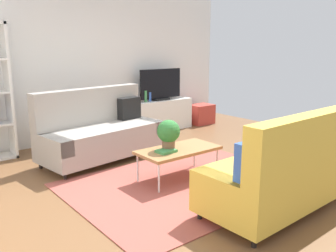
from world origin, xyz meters
The scene contains 14 objects.
ground_plane centered at (0.00, 0.00, 0.00)m, with size 7.68×7.68×0.00m, color brown.
wall_far centered at (0.00, 2.80, 1.45)m, with size 6.40×0.12×2.90m, color white.
area_rug centered at (-0.09, -0.18, 0.01)m, with size 2.90×2.20×0.01m, color #9E4C42.
couch_beige centered at (-0.44, 1.44, 0.44)m, with size 2.00×1.09×1.10m.
couch_green centered at (0.24, -1.40, 0.45)m, with size 1.92×0.89×1.10m.
coffee_table centered at (-0.04, 0.02, 0.39)m, with size 1.10×0.56×0.42m.
tv_console centered at (1.50, 2.46, 0.32)m, with size 1.40×0.44×0.64m, color silver.
tv centered at (1.50, 2.44, 0.95)m, with size 1.00×0.20×0.64m.
storage_trunk centered at (2.60, 2.36, 0.22)m, with size 0.52×0.40×0.44m, color #B2382D.
potted_plant centered at (-0.18, 0.06, 0.65)m, with size 0.30×0.30×0.40m.
table_book_0 centered at (-0.28, -0.01, 0.44)m, with size 0.24×0.18×0.03m, color #3F8C4C.
vase_0 centered at (0.92, 2.51, 0.72)m, with size 0.12×0.12×0.17m, color #B24C4C.
bottle_0 centered at (1.11, 2.42, 0.75)m, with size 0.06×0.06×0.23m, color #3F8C4C.
bottle_1 centered at (1.22, 2.42, 0.73)m, with size 0.06×0.06×0.19m, color #3359B2.
Camera 1 is at (-3.00, -3.48, 1.76)m, focal length 38.53 mm.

